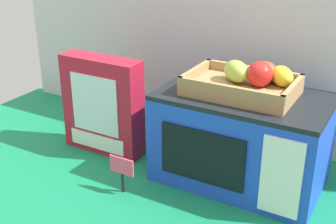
{
  "coord_description": "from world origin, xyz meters",
  "views": [
    {
      "loc": [
        0.47,
        -0.99,
        0.65
      ],
      "look_at": [
        -0.09,
        -0.01,
        0.16
      ],
      "focal_mm": 48.04,
      "sensor_mm": 36.0,
      "label": 1
    }
  ],
  "objects_px": {
    "toy_microwave": "(241,138)",
    "price_sign": "(122,169)",
    "cookie_set_box": "(103,105)",
    "food_groups_crate": "(248,82)"
  },
  "relations": [
    {
      "from": "food_groups_crate",
      "to": "cookie_set_box",
      "type": "distance_m",
      "value": 0.44
    },
    {
      "from": "food_groups_crate",
      "to": "price_sign",
      "type": "relative_size",
      "value": 2.68
    },
    {
      "from": "cookie_set_box",
      "to": "toy_microwave",
      "type": "bearing_deg",
      "value": 5.92
    },
    {
      "from": "cookie_set_box",
      "to": "price_sign",
      "type": "height_order",
      "value": "cookie_set_box"
    },
    {
      "from": "cookie_set_box",
      "to": "food_groups_crate",
      "type": "bearing_deg",
      "value": 7.68
    },
    {
      "from": "toy_microwave",
      "to": "cookie_set_box",
      "type": "distance_m",
      "value": 0.42
    },
    {
      "from": "cookie_set_box",
      "to": "price_sign",
      "type": "relative_size",
      "value": 2.89
    },
    {
      "from": "toy_microwave",
      "to": "price_sign",
      "type": "height_order",
      "value": "toy_microwave"
    },
    {
      "from": "toy_microwave",
      "to": "price_sign",
      "type": "distance_m",
      "value": 0.32
    },
    {
      "from": "toy_microwave",
      "to": "food_groups_crate",
      "type": "xyz_separation_m",
      "value": [
        0.0,
        0.01,
        0.15
      ]
    }
  ]
}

